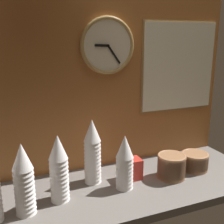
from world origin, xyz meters
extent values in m
cube|color=slate|center=(0.00, 0.00, -0.02)|extent=(1.60, 0.56, 0.04)
cube|color=#A3602D|center=(0.00, 0.27, 0.53)|extent=(1.60, 0.03, 1.05)
cone|color=white|center=(-0.27, -0.02, 0.06)|extent=(0.09, 0.09, 0.11)
cone|color=white|center=(-0.27, -0.02, 0.08)|extent=(0.09, 0.09, 0.11)
cone|color=white|center=(-0.27, -0.02, 0.10)|extent=(0.09, 0.09, 0.11)
cone|color=white|center=(-0.27, -0.02, 0.12)|extent=(0.09, 0.09, 0.11)
cone|color=white|center=(-0.27, -0.02, 0.14)|extent=(0.09, 0.09, 0.11)
cone|color=white|center=(-0.27, -0.02, 0.16)|extent=(0.09, 0.09, 0.11)
cone|color=white|center=(-0.27, -0.02, 0.18)|extent=(0.09, 0.09, 0.11)
cone|color=white|center=(-0.27, -0.02, 0.20)|extent=(0.09, 0.09, 0.11)
cone|color=white|center=(-0.27, -0.02, 0.22)|extent=(0.09, 0.09, 0.11)
cone|color=white|center=(-0.27, -0.02, 0.24)|extent=(0.09, 0.09, 0.11)
cone|color=white|center=(-0.27, -0.02, 0.26)|extent=(0.09, 0.09, 0.11)
cone|color=white|center=(-0.43, -0.07, 0.06)|extent=(0.09, 0.09, 0.11)
cone|color=white|center=(-0.43, -0.07, 0.08)|extent=(0.09, 0.09, 0.11)
cone|color=white|center=(-0.43, -0.07, 0.10)|extent=(0.09, 0.09, 0.11)
cone|color=white|center=(-0.43, -0.07, 0.12)|extent=(0.09, 0.09, 0.11)
cone|color=white|center=(-0.43, -0.07, 0.14)|extent=(0.09, 0.09, 0.11)
cone|color=white|center=(-0.43, -0.07, 0.16)|extent=(0.09, 0.09, 0.11)
cone|color=white|center=(-0.43, -0.07, 0.18)|extent=(0.09, 0.09, 0.11)
cone|color=white|center=(-0.43, -0.07, 0.20)|extent=(0.09, 0.09, 0.11)
cone|color=white|center=(-0.43, -0.07, 0.22)|extent=(0.09, 0.09, 0.11)
cone|color=white|center=(-0.43, -0.07, 0.24)|extent=(0.09, 0.09, 0.11)
cone|color=white|center=(-0.43, -0.07, 0.26)|extent=(0.09, 0.09, 0.11)
cone|color=white|center=(-0.08, 0.08, 0.06)|extent=(0.09, 0.09, 0.11)
cone|color=white|center=(-0.08, 0.08, 0.08)|extent=(0.09, 0.09, 0.11)
cone|color=white|center=(-0.08, 0.08, 0.10)|extent=(0.09, 0.09, 0.11)
cone|color=white|center=(-0.08, 0.08, 0.12)|extent=(0.09, 0.09, 0.11)
cone|color=white|center=(-0.08, 0.08, 0.14)|extent=(0.09, 0.09, 0.11)
cone|color=white|center=(-0.08, 0.08, 0.16)|extent=(0.09, 0.09, 0.11)
cone|color=white|center=(-0.08, 0.08, 0.18)|extent=(0.09, 0.09, 0.11)
cone|color=white|center=(-0.08, 0.08, 0.20)|extent=(0.09, 0.09, 0.11)
cone|color=white|center=(-0.08, 0.08, 0.22)|extent=(0.09, 0.09, 0.11)
cone|color=white|center=(-0.08, 0.08, 0.24)|extent=(0.09, 0.09, 0.11)
cone|color=white|center=(-0.08, 0.08, 0.26)|extent=(0.09, 0.09, 0.11)
cone|color=white|center=(-0.08, 0.08, 0.28)|extent=(0.09, 0.09, 0.11)
cone|color=white|center=(0.04, -0.03, 0.06)|extent=(0.09, 0.09, 0.11)
cone|color=white|center=(0.04, -0.03, 0.08)|extent=(0.09, 0.09, 0.11)
cone|color=white|center=(0.04, -0.03, 0.10)|extent=(0.09, 0.09, 0.11)
cone|color=white|center=(0.04, -0.03, 0.12)|extent=(0.09, 0.09, 0.11)
cone|color=white|center=(0.04, -0.03, 0.14)|extent=(0.09, 0.09, 0.11)
cone|color=white|center=(0.04, -0.03, 0.16)|extent=(0.09, 0.09, 0.11)
cone|color=white|center=(0.04, -0.03, 0.18)|extent=(0.09, 0.09, 0.11)
cone|color=white|center=(0.04, -0.03, 0.20)|extent=(0.09, 0.09, 0.11)
cone|color=white|center=(0.04, -0.03, 0.22)|extent=(0.09, 0.09, 0.11)
cylinder|color=#996B47|center=(0.32, -0.03, 0.02)|extent=(0.15, 0.15, 0.04)
cylinder|color=#996B47|center=(0.32, -0.03, 0.03)|extent=(0.15, 0.15, 0.04)
cylinder|color=#996B47|center=(0.32, -0.03, 0.05)|extent=(0.15, 0.15, 0.04)
cylinder|color=#996B47|center=(0.32, -0.03, 0.06)|extent=(0.15, 0.15, 0.04)
cylinder|color=#996B47|center=(0.32, -0.03, 0.08)|extent=(0.15, 0.15, 0.04)
cylinder|color=#996B47|center=(0.32, -0.03, 0.09)|extent=(0.15, 0.15, 0.04)
cylinder|color=#996B47|center=(0.32, -0.03, 0.11)|extent=(0.15, 0.15, 0.04)
torus|color=tan|center=(0.32, -0.03, 0.12)|extent=(0.15, 0.15, 0.01)
cylinder|color=#996B47|center=(0.49, 0.00, 0.02)|extent=(0.15, 0.15, 0.04)
cylinder|color=#996B47|center=(0.49, 0.00, 0.03)|extent=(0.15, 0.15, 0.04)
cylinder|color=#996B47|center=(0.49, 0.00, 0.05)|extent=(0.15, 0.15, 0.04)
cylinder|color=#996B47|center=(0.49, 0.00, 0.06)|extent=(0.15, 0.15, 0.04)
cylinder|color=#996B47|center=(0.49, 0.00, 0.08)|extent=(0.15, 0.15, 0.04)
torus|color=tan|center=(0.49, 0.00, 0.09)|extent=(0.15, 0.15, 0.01)
cylinder|color=beige|center=(0.06, 0.24, 0.68)|extent=(0.29, 0.02, 0.29)
torus|color=#AD894C|center=(0.06, 0.23, 0.68)|extent=(0.30, 0.02, 0.30)
cube|color=black|center=(0.02, 0.23, 0.68)|extent=(0.07, 0.01, 0.02)
cube|color=black|center=(0.09, 0.23, 0.63)|extent=(0.07, 0.01, 0.10)
cylinder|color=black|center=(0.06, 0.23, 0.68)|extent=(0.01, 0.01, 0.01)
cube|color=olive|center=(0.52, 0.25, 0.55)|extent=(0.50, 0.01, 0.53)
cube|color=#EFEACC|center=(0.52, 0.24, 0.55)|extent=(0.48, 0.01, 0.51)
cube|color=red|center=(0.12, 0.04, 0.05)|extent=(0.09, 0.08, 0.11)
cube|color=black|center=(0.12, 0.00, 0.05)|extent=(0.05, 0.00, 0.06)
camera|label=1|loc=(-0.48, -1.17, 0.72)|focal=45.00mm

